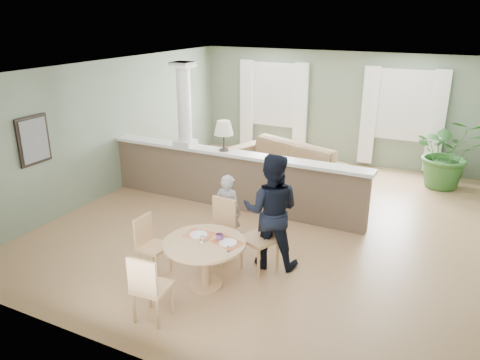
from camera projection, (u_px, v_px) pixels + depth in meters
The scene contains 12 objects.
ground at pixel (270, 219), 8.55m from camera, with size 8.00×8.00×0.00m, color tan.
room_shell at pixel (284, 115), 8.47m from camera, with size 7.02×8.02×2.71m.
pony_wall at pixel (227, 171), 8.89m from camera, with size 5.32×0.38×2.70m.
sofa at pixel (283, 162), 10.41m from camera, with size 2.75×1.07×0.80m, color olive.
houseplant at pixel (448, 153), 9.84m from camera, with size 1.39×1.20×1.54m, color #2E5E25.
dining_table at pixel (205, 251), 6.29m from camera, with size 1.12×1.12×0.77m.
chair_far_boy at pixel (220, 227), 7.04m from camera, with size 0.46×0.46×0.95m.
chair_far_man at pixel (264, 233), 6.76m from camera, with size 0.60×0.60×1.01m.
chair_near at pixel (149, 286), 5.56m from camera, with size 0.44×0.44×0.91m.
chair_side at pixel (150, 242), 6.66m from camera, with size 0.41×0.41×0.86m.
child_person at pixel (228, 211), 7.37m from camera, with size 0.44×0.29×1.22m, color #9A9A9F.
man_person at pixel (271, 211), 6.74m from camera, with size 0.84×0.65×1.73m, color black.
Camera 1 is at (2.99, -7.22, 3.58)m, focal length 35.00 mm.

